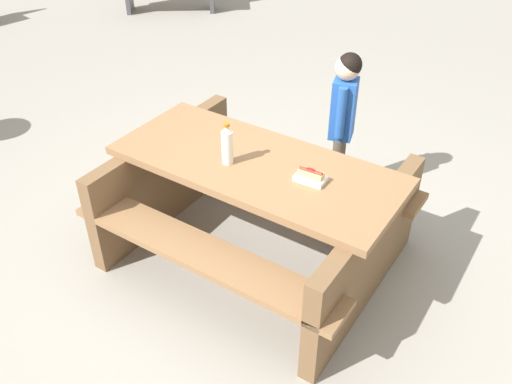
# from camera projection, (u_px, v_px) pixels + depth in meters

# --- Properties ---
(ground_plane) EXTENTS (30.00, 30.00, 0.00)m
(ground_plane) POSITION_uv_depth(u_px,v_px,m) (256.00, 254.00, 3.77)
(ground_plane) COLOR gray
(ground_plane) RESTS_ON ground
(picnic_table) EXTENTS (2.01, 1.68, 0.75)m
(picnic_table) POSITION_uv_depth(u_px,v_px,m) (256.00, 202.00, 3.51)
(picnic_table) COLOR olive
(picnic_table) RESTS_ON ground
(soda_bottle) EXTENTS (0.07, 0.07, 0.27)m
(soda_bottle) POSITION_uv_depth(u_px,v_px,m) (227.00, 145.00, 3.25)
(soda_bottle) COLOR silver
(soda_bottle) RESTS_ON picnic_table
(hotdog_tray) EXTENTS (0.19, 0.13, 0.08)m
(hotdog_tray) POSITION_uv_depth(u_px,v_px,m) (311.00, 176.00, 3.15)
(hotdog_tray) COLOR white
(hotdog_tray) RESTS_ON picnic_table
(child_in_coat) EXTENTS (0.19, 0.29, 1.17)m
(child_in_coat) POSITION_uv_depth(u_px,v_px,m) (344.00, 109.00, 3.90)
(child_in_coat) COLOR brown
(child_in_coat) RESTS_ON ground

